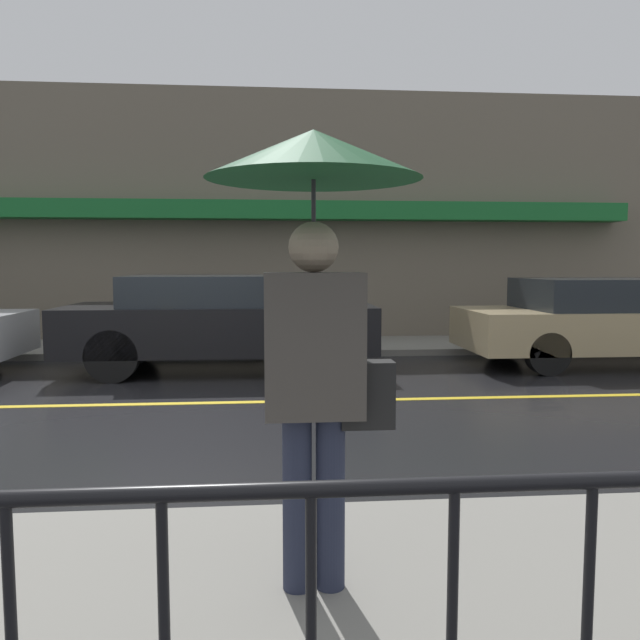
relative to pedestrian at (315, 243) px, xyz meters
The scene contains 7 objects.
ground_plane 4.88m from the pedestrian, 108.79° to the left, with size 80.00×80.00×0.00m, color black.
sidewalk_far 8.96m from the pedestrian, 99.65° to the left, with size 28.00×2.01×0.11m.
lane_marking 4.88m from the pedestrian, 108.79° to the left, with size 25.20×0.12×0.01m.
building_storefront 9.96m from the pedestrian, 98.56° to the left, with size 28.00×0.85×4.98m.
pedestrian is the anchor object (origin of this frame).
car_black 6.67m from the pedestrian, 98.04° to the left, with size 4.46×1.87×1.41m.
car_tan 8.41m from the pedestrian, 51.55° to the left, with size 4.78×1.85×1.35m.
Camera 1 is at (1.26, -7.06, 1.59)m, focal length 35.00 mm.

